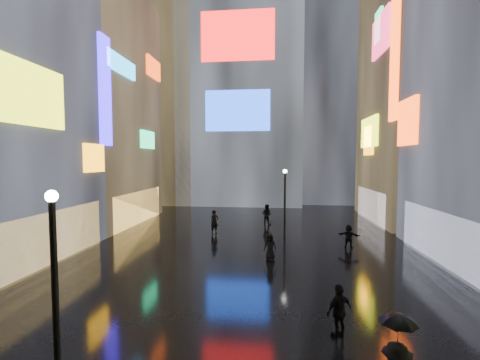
# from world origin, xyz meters

# --- Properties ---
(ground) EXTENTS (140.00, 140.00, 0.00)m
(ground) POSITION_xyz_m (0.00, 20.00, 0.00)
(ground) COLOR black
(ground) RESTS_ON ground
(building_left_far) EXTENTS (10.28, 12.00, 22.00)m
(building_left_far) POSITION_xyz_m (-15.98, 26.00, 10.98)
(building_left_far) COLOR black
(building_left_far) RESTS_ON ground
(building_right_far) EXTENTS (10.28, 12.00, 28.00)m
(building_right_far) POSITION_xyz_m (15.98, 30.00, 13.98)
(building_right_far) COLOR black
(building_right_far) RESTS_ON ground
(tower_main) EXTENTS (16.00, 14.20, 42.00)m
(tower_main) POSITION_xyz_m (-3.00, 43.97, 21.01)
(tower_main) COLOR black
(tower_main) RESTS_ON ground
(tower_flank_right) EXTENTS (12.00, 12.00, 34.00)m
(tower_flank_right) POSITION_xyz_m (9.00, 46.00, 17.00)
(tower_flank_right) COLOR black
(tower_flank_right) RESTS_ON ground
(tower_flank_left) EXTENTS (10.00, 10.00, 26.00)m
(tower_flank_left) POSITION_xyz_m (-14.00, 42.00, 13.00)
(tower_flank_left) COLOR black
(tower_flank_left) RESTS_ON ground
(lamp_near) EXTENTS (0.30, 0.30, 5.20)m
(lamp_near) POSITION_xyz_m (-3.76, 4.47, 2.94)
(lamp_near) COLOR black
(lamp_near) RESTS_ON ground
(lamp_far) EXTENTS (0.30, 0.30, 5.20)m
(lamp_far) POSITION_xyz_m (2.39, 22.23, 2.94)
(lamp_far) COLOR black
(lamp_far) RESTS_ON ground
(pedestrian_3) EXTENTS (1.12, 0.94, 1.79)m
(pedestrian_3) POSITION_xyz_m (3.77, 8.02, 0.89)
(pedestrian_3) COLOR black
(pedestrian_3) RESTS_ON ground
(pedestrian_4) EXTENTS (0.83, 0.62, 1.54)m
(pedestrian_4) POSITION_xyz_m (1.36, 16.16, 0.77)
(pedestrian_4) COLOR black
(pedestrian_4) RESTS_ON ground
(pedestrian_5) EXTENTS (1.54, 0.96, 1.58)m
(pedestrian_5) POSITION_xyz_m (6.59, 19.28, 0.79)
(pedestrian_5) COLOR black
(pedestrian_5) RESTS_ON ground
(pedestrian_6) EXTENTS (0.82, 0.80, 1.89)m
(pedestrian_6) POSITION_xyz_m (-3.19, 22.42, 0.95)
(pedestrian_6) COLOR black
(pedestrian_6) RESTS_ON ground
(pedestrian_7) EXTENTS (1.13, 1.04, 1.88)m
(pedestrian_7) POSITION_xyz_m (0.89, 26.49, 0.94)
(pedestrian_7) COLOR black
(pedestrian_7) RESTS_ON ground
(umbrella_1) EXTENTS (0.85, 0.85, 0.71)m
(umbrella_1) POSITION_xyz_m (4.36, 4.60, 2.16)
(umbrella_1) COLOR black
(umbrella_1) RESTS_ON pedestrian_2
(umbrella_2) EXTENTS (1.12, 1.10, 0.81)m
(umbrella_2) POSITION_xyz_m (1.36, 16.16, 1.95)
(umbrella_2) COLOR black
(umbrella_2) RESTS_ON pedestrian_4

